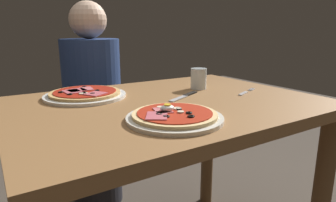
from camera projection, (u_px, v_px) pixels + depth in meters
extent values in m
cube|color=olive|center=(168.00, 106.00, 1.09)|extent=(1.11, 0.81, 0.04)
cylinder|color=brown|center=(22.00, 195.00, 1.21)|extent=(0.07, 0.07, 0.73)
cylinder|color=brown|center=(208.00, 145.00, 1.72)|extent=(0.07, 0.07, 0.73)
cylinder|color=silver|center=(175.00, 118.00, 0.85)|extent=(0.28, 0.28, 0.01)
cylinder|color=#E5C17F|center=(175.00, 115.00, 0.85)|extent=(0.25, 0.25, 0.01)
cylinder|color=#B72D19|center=(175.00, 113.00, 0.85)|extent=(0.22, 0.22, 0.00)
torus|color=black|center=(166.00, 116.00, 0.80)|extent=(0.02, 0.02, 0.00)
torus|color=black|center=(189.00, 113.00, 0.83)|extent=(0.02, 0.02, 0.00)
torus|color=black|center=(191.00, 116.00, 0.80)|extent=(0.02, 0.02, 0.00)
torus|color=black|center=(191.00, 116.00, 0.80)|extent=(0.02, 0.02, 0.00)
torus|color=black|center=(179.00, 109.00, 0.87)|extent=(0.02, 0.02, 0.00)
torus|color=black|center=(159.00, 114.00, 0.82)|extent=(0.02, 0.02, 0.00)
cube|color=#D16B70|center=(163.00, 110.00, 0.86)|extent=(0.06, 0.08, 0.00)
cube|color=#C65B66|center=(157.00, 116.00, 0.81)|extent=(0.09, 0.10, 0.00)
cylinder|color=beige|center=(177.00, 108.00, 0.88)|extent=(0.03, 0.03, 0.00)
cylinder|color=beige|center=(160.00, 107.00, 0.89)|extent=(0.02, 0.02, 0.00)
cylinder|color=beige|center=(181.00, 112.00, 0.84)|extent=(0.02, 0.02, 0.00)
ellipsoid|color=white|center=(167.00, 108.00, 0.85)|extent=(0.04, 0.03, 0.02)
cylinder|color=yellow|center=(167.00, 105.00, 0.85)|extent=(0.02, 0.02, 0.00)
cylinder|color=white|center=(85.00, 96.00, 1.14)|extent=(0.31, 0.31, 0.01)
cylinder|color=tan|center=(85.00, 93.00, 1.14)|extent=(0.27, 0.27, 0.01)
cylinder|color=#A82314|center=(85.00, 91.00, 1.13)|extent=(0.24, 0.24, 0.00)
torus|color=black|center=(93.00, 94.00, 1.08)|extent=(0.02, 0.02, 0.00)
torus|color=black|center=(97.00, 90.00, 1.13)|extent=(0.02, 0.02, 0.00)
torus|color=black|center=(84.00, 87.00, 1.20)|extent=(0.02, 0.02, 0.00)
torus|color=black|center=(84.00, 92.00, 1.10)|extent=(0.02, 0.02, 0.00)
torus|color=black|center=(70.00, 94.00, 1.07)|extent=(0.02, 0.02, 0.00)
torus|color=black|center=(61.00, 92.00, 1.10)|extent=(0.02, 0.02, 0.00)
cube|color=#C65B66|center=(96.00, 94.00, 1.08)|extent=(0.09, 0.09, 0.00)
cube|color=#D16B70|center=(86.00, 89.00, 1.17)|extent=(0.05, 0.08, 0.00)
cube|color=#C65B66|center=(77.00, 90.00, 1.14)|extent=(0.07, 0.07, 0.00)
cube|color=#C65B66|center=(72.00, 92.00, 1.11)|extent=(0.06, 0.08, 0.00)
cylinder|color=beige|center=(83.00, 94.00, 1.08)|extent=(0.03, 0.03, 0.00)
cylinder|color=beige|center=(85.00, 93.00, 1.08)|extent=(0.02, 0.02, 0.00)
cylinder|color=silver|center=(199.00, 79.00, 1.29)|extent=(0.07, 0.07, 0.09)
cylinder|color=silver|center=(198.00, 84.00, 1.30)|extent=(0.06, 0.06, 0.05)
cube|color=silver|center=(243.00, 93.00, 1.19)|extent=(0.07, 0.04, 0.00)
cube|color=silver|center=(253.00, 90.00, 1.27)|extent=(0.04, 0.02, 0.00)
cube|color=silver|center=(252.00, 90.00, 1.27)|extent=(0.04, 0.02, 0.00)
cube|color=silver|center=(251.00, 89.00, 1.27)|extent=(0.04, 0.02, 0.00)
cube|color=silver|center=(250.00, 89.00, 1.27)|extent=(0.04, 0.02, 0.00)
cube|color=silver|center=(178.00, 98.00, 1.11)|extent=(0.11, 0.06, 0.00)
cube|color=black|center=(190.00, 94.00, 1.19)|extent=(0.09, 0.05, 0.01)
cylinder|color=black|center=(97.00, 165.00, 1.77)|extent=(0.29, 0.29, 0.46)
cylinder|color=navy|center=(92.00, 86.00, 1.65)|extent=(0.32, 0.32, 0.52)
sphere|color=beige|center=(88.00, 20.00, 1.57)|extent=(0.20, 0.20, 0.20)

